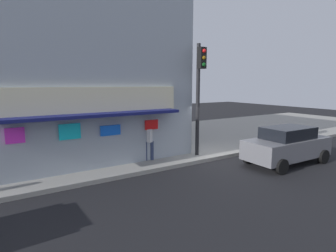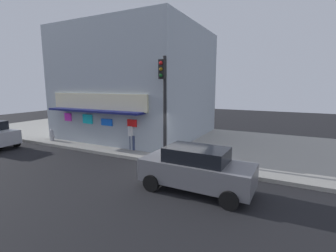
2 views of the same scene
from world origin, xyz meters
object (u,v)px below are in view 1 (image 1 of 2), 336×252
potted_plant_by_doorway (112,146)px  parked_car_grey (287,145)px  trash_can (81,153)px  pedestrian (149,140)px  traffic_light (199,85)px

potted_plant_by_doorway → parked_car_grey: bearing=-35.4°
trash_can → pedestrian: size_ratio=0.51×
trash_can → parked_car_grey: size_ratio=0.20×
potted_plant_by_doorway → trash_can: bearing=-172.7°
traffic_light → parked_car_grey: traffic_light is taller
trash_can → pedestrian: (2.71, -1.15, 0.50)m
trash_can → parked_car_grey: (7.97, -4.45, 0.27)m
trash_can → traffic_light: bearing=-18.0°
pedestrian → potted_plant_by_doorway: 1.87m
traffic_light → pedestrian: traffic_light is taller
pedestrian → potted_plant_by_doorway: bearing=133.0°
potted_plant_by_doorway → parked_car_grey: 7.99m
traffic_light → trash_can: size_ratio=6.16×
pedestrian → potted_plant_by_doorway: (-1.25, 1.34, -0.40)m
potted_plant_by_doorway → pedestrian: bearing=-47.0°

